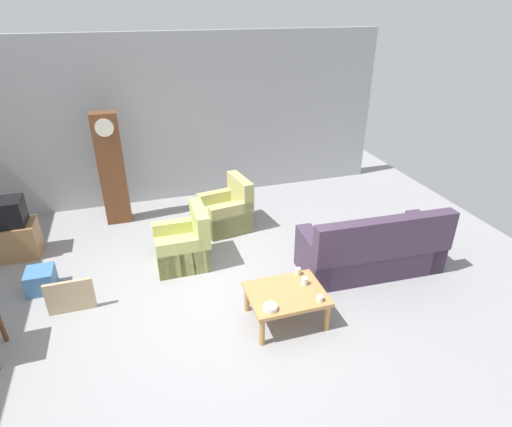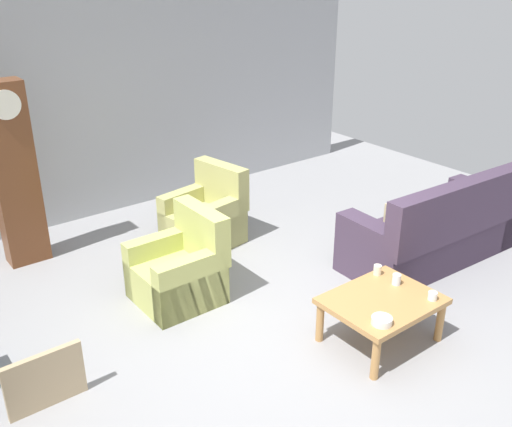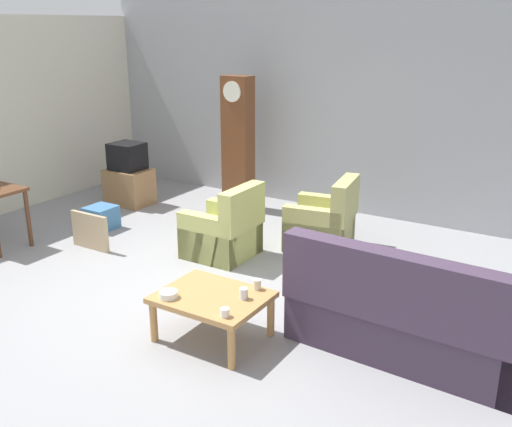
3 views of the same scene
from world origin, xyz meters
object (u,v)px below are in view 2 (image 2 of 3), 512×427
armchair_olive_near (180,271)px  cup_blue_rimmed (397,279)px  grandfather_clock (14,175)px  framed_picture_leaning (45,380)px  armchair_olive_far (206,218)px  cup_white_porcelain (433,296)px  couch_floral (434,232)px  cup_cream_tall (377,270)px  coffee_table_wood (382,305)px  bowl_white_stacked (382,321)px

armchair_olive_near → cup_blue_rimmed: bearing=-50.5°
grandfather_clock → framed_picture_leaning: bearing=-104.6°
armchair_olive_far → cup_blue_rimmed: size_ratio=9.22×
cup_white_porcelain → cup_blue_rimmed: (-0.04, 0.36, 0.01)m
framed_picture_leaning → couch_floral: bearing=-4.6°
armchair_olive_far → framed_picture_leaning: (-2.50, -1.62, -0.07)m
armchair_olive_near → grandfather_clock: (-0.95, 1.77, 0.71)m
armchair_olive_near → cup_blue_rimmed: armchair_olive_near is taller
couch_floral → cup_cream_tall: size_ratio=22.29×
grandfather_clock → cup_blue_rimmed: size_ratio=20.31×
armchair_olive_near → coffee_table_wood: bearing=-58.5°
grandfather_clock → framed_picture_leaning: 2.67m
framed_picture_leaning → cup_white_porcelain: 3.23m
cup_cream_tall → couch_floral: bearing=14.1°
couch_floral → cup_blue_rimmed: size_ratio=21.43×
grandfather_clock → cup_white_porcelain: size_ratio=25.79×
cup_white_porcelain → cup_blue_rimmed: bearing=97.1°
couch_floral → framed_picture_leaning: bearing=175.4°
armchair_olive_near → armchair_olive_far: bearing=45.5°
grandfather_clock → framed_picture_leaning: (-0.64, -2.47, -0.78)m
grandfather_clock → cup_white_porcelain: bearing=-58.2°
armchair_olive_near → armchair_olive_far: size_ratio=1.00×
bowl_white_stacked → framed_picture_leaning: bearing=152.0°
framed_picture_leaning → armchair_olive_far: bearing=32.9°
cup_blue_rimmed → grandfather_clock: bearing=124.0°
couch_floral → coffee_table_wood: couch_floral is taller
cup_blue_rimmed → bowl_white_stacked: bearing=-150.1°
cup_blue_rimmed → bowl_white_stacked: (-0.58, -0.33, -0.02)m
armchair_olive_far → framed_picture_leaning: bearing=-147.1°
coffee_table_wood → framed_picture_leaning: framed_picture_leaning is taller
coffee_table_wood → bowl_white_stacked: size_ratio=5.66×
armchair_olive_near → coffee_table_wood: 1.98m
couch_floral → armchair_olive_far: (-1.75, 1.97, -0.05)m
couch_floral → coffee_table_wood: 1.74m
armchair_olive_far → cup_white_porcelain: armchair_olive_far is taller
armchair_olive_near → cup_white_porcelain: (1.37, -1.97, 0.17)m
grandfather_clock → cup_white_porcelain: grandfather_clock is taller
cup_white_porcelain → couch_floral: bearing=35.5°
framed_picture_leaning → cup_white_porcelain: bearing=-23.1°
grandfather_clock → armchair_olive_near: bearing=-61.7°
cup_white_porcelain → bowl_white_stacked: bearing=177.6°
cup_blue_rimmed → bowl_white_stacked: cup_blue_rimmed is taller
bowl_white_stacked → cup_white_porcelain: bearing=-2.4°
grandfather_clock → bowl_white_stacked: bearing=-65.5°
armchair_olive_far → framed_picture_leaning: armchair_olive_far is taller
coffee_table_wood → cup_blue_rimmed: cup_blue_rimmed is taller
coffee_table_wood → cup_cream_tall: bearing=47.8°
couch_floral → cup_white_porcelain: couch_floral is taller
armchair_olive_far → cup_cream_tall: 2.35m
armchair_olive_near → armchair_olive_far: same height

